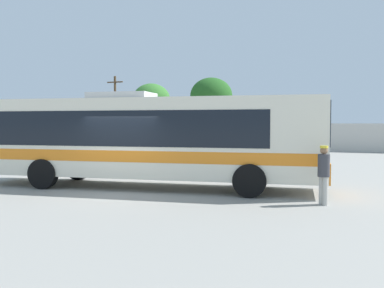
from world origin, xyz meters
name	(u,v)px	position (x,y,z in m)	size (l,w,h in m)	color
ground_plane	(216,165)	(0.00, 10.00, 0.00)	(300.00, 300.00, 0.00)	gray
perimeter_wall	(266,137)	(0.00, 23.81, 1.13)	(80.00, 0.30, 2.25)	beige
coach_bus_cream_orange	(143,137)	(0.13, 1.25, 1.80)	(12.48, 4.07, 3.36)	silver
attendant_by_bus_door	(324,171)	(6.37, 0.13, 0.94)	(0.47, 0.47, 1.65)	#B7B2A8
parked_car_leftmost_dark_blue	(157,141)	(-8.47, 20.02, 0.81)	(4.69, 2.26, 1.53)	navy
parked_car_second_grey	(223,143)	(-2.39, 19.09, 0.77)	(4.53, 2.01, 1.43)	slate
utility_pole_near	(115,109)	(-15.88, 25.58, 3.71)	(1.80, 0.24, 7.07)	#4C3823
roadside_tree_left	(151,100)	(-12.38, 26.85, 4.67)	(3.83, 3.83, 6.32)	brown
roadside_tree_midleft	(211,96)	(-6.40, 28.25, 5.02)	(4.21, 4.21, 6.83)	brown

